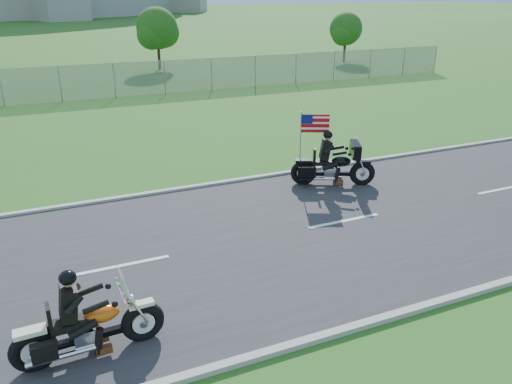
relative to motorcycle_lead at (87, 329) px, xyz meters
name	(u,v)px	position (x,y,z in m)	size (l,w,h in m)	color
ground	(205,250)	(3.00, 2.81, -0.55)	(420.00, 420.00, 0.00)	#275219
road	(205,250)	(3.00, 2.81, -0.53)	(120.00, 8.00, 0.04)	#28282B
curb_north	(165,192)	(3.00, 6.86, -0.50)	(120.00, 0.18, 0.12)	#9E9B93
curb_south	(277,351)	(3.00, -1.24, -0.50)	(120.00, 0.18, 0.12)	#9E9B93
fence	(1,88)	(-2.00, 22.81, 0.45)	(60.00, 0.03, 2.00)	gray
tree_fence_near	(158,31)	(9.04, 32.85, 2.42)	(3.52, 3.28, 4.75)	#382316
tree_fence_far	(346,31)	(25.04, 30.85, 2.09)	(3.08, 2.87, 4.20)	#382316
motorcycle_lead	(87,329)	(0.00, 0.00, 0.00)	(2.60, 0.67, 1.75)	black
motorcycle_follow	(333,167)	(8.17, 5.37, 0.07)	(2.56, 1.47, 2.28)	black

